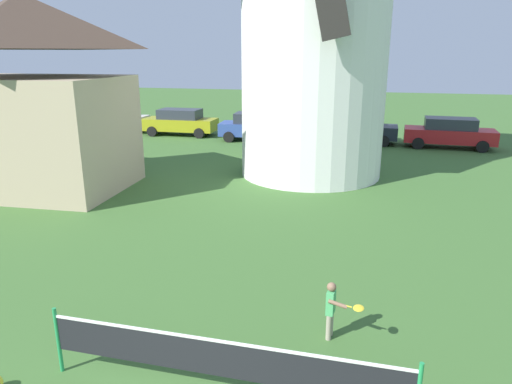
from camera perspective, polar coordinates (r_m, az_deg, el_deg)
The scene contains 8 objects.
tennis_net at distance 6.91m, azimuth -4.33°, elevation -19.69°, with size 5.30×0.06×1.10m.
player_far at distance 8.32m, azimuth 9.31°, elevation -13.72°, with size 0.65×0.51×1.05m.
parked_car_cream at distance 31.18m, azimuth -17.10°, elevation 8.58°, with size 4.37×1.95×1.56m.
parked_car_mustard at distance 28.78m, azimuth -9.25°, elevation 8.48°, with size 4.39×1.96×1.56m.
parked_car_blue at distance 26.62m, azimuth -0.14°, elevation 8.04°, with size 4.03×2.13×1.56m.
parked_car_black at distance 26.47m, azimuth 12.20°, elevation 7.63°, with size 4.35×1.92×1.56m.
parked_car_red at distance 26.48m, azimuth 22.56°, elevation 6.74°, with size 4.56×2.04×1.56m.
chapel at distance 18.32m, azimuth -25.68°, elevation 10.34°, with size 6.54×4.96×7.60m.
Camera 1 is at (2.01, -2.77, 4.77)m, focal length 32.72 mm.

